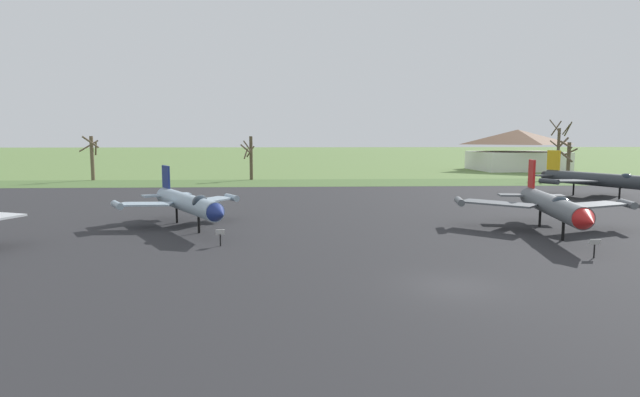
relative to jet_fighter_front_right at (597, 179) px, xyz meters
name	(u,v)px	position (x,y,z in m)	size (l,w,h in m)	color
ground_plane	(454,287)	(-25.38, -32.46, -2.07)	(600.00, 600.00, 0.00)	#607F42
asphalt_apron	(386,223)	(-25.38, -15.08, -2.04)	(89.43, 57.95, 0.05)	#28282B
grass_verge_strip	(344,183)	(-25.38, 19.90, -2.04)	(149.43, 12.00, 0.06)	#4D6B36
jet_fighter_front_right	(597,179)	(0.00, 0.00, 0.00)	(11.53, 13.81, 5.01)	#33383D
jet_fighter_rear_center	(188,203)	(-40.05, -16.88, -0.16)	(9.54, 12.27, 4.31)	#8EA3B2
info_placard_rear_center	(220,236)	(-36.87, -23.30, -1.39)	(0.57, 0.34, 1.08)	black
jet_fighter_rear_left	(552,205)	(-14.97, -20.17, -0.07)	(12.32, 14.08, 4.81)	#565B60
info_placard_rear_left	(594,246)	(-16.17, -27.45, -1.36)	(0.59, 0.32, 1.11)	black
bare_tree_far_left	(92,156)	(-62.69, 26.01, 1.68)	(3.49, 3.54, 6.71)	brown
bare_tree_left_of_center	(250,157)	(-39.05, 25.75, 1.49)	(2.13, 2.68, 6.62)	brown
bare_tree_center	(568,158)	(8.77, 22.98, 1.38)	(3.25, 3.28, 6.50)	brown
bare_tree_right_of_center	(559,148)	(9.32, 26.88, 2.73)	(3.08, 2.77, 9.26)	brown
visitor_building	(517,150)	(11.32, 47.16, 1.93)	(17.50, 14.70, 7.94)	silver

